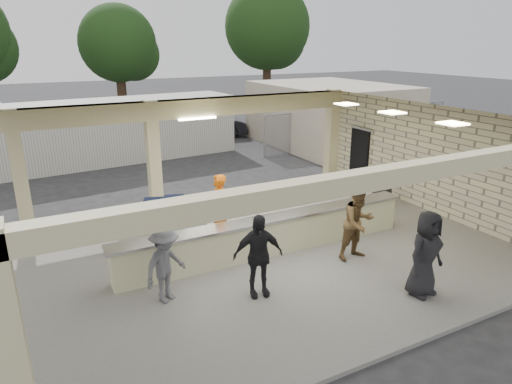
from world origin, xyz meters
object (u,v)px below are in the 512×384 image
passenger_c (165,265)px  car_white_a (298,125)px  car_dark (206,124)px  car_white_b (331,118)px  luggage_cart (161,219)px  passenger_b (258,255)px  passenger_d (425,254)px  passenger_a (358,223)px  container_white (97,132)px  baggage_handler (219,208)px  baggage_counter (270,235)px  drum_fan (379,192)px

passenger_c → car_white_a: 18.73m
passenger_c → car_dark: bearing=36.3°
car_white_b → luggage_cart: bearing=145.0°
car_dark → car_white_a: bearing=-95.9°
passenger_b → passenger_d: bearing=-15.1°
luggage_cart → passenger_a: bearing=-24.0°
car_white_a → car_dark: (-4.84, 2.33, 0.13)m
car_white_a → car_dark: 5.37m
passenger_a → container_white: size_ratio=0.15×
baggage_handler → passenger_d: size_ratio=0.99×
baggage_counter → car_white_b: (11.86, 13.42, 0.22)m
container_white → car_white_b: bearing=-0.0°
car_white_a → container_white: container_white is taller
passenger_b → container_white: 13.86m
baggage_handler → passenger_a: passenger_a is taller
drum_fan → car_white_a: size_ratio=0.21×
luggage_cart → car_dark: size_ratio=0.54×
luggage_cart → car_white_b: 18.28m
car_white_a → car_white_b: bearing=-96.3°
passenger_a → car_dark: (2.64, 16.72, -0.29)m
passenger_c → car_white_b: 20.72m
baggage_counter → car_white_b: size_ratio=1.61×
passenger_d → car_white_b: passenger_d is taller
drum_fan → passenger_b: size_ratio=0.51×
passenger_b → baggage_handler: bearing=95.1°
baggage_handler → car_dark: (5.28, 14.14, -0.27)m
passenger_d → car_white_a: passenger_d is taller
baggage_counter → luggage_cart: luggage_cart is taller
baggage_handler → car_white_b: (12.72, 12.09, -0.24)m
baggage_counter → car_white_a: car_white_a is taller
baggage_counter → drum_fan: (4.93, 1.41, 0.01)m
baggage_counter → luggage_cart: size_ratio=3.31×
passenger_b → car_dark: size_ratio=0.40×
drum_fan → baggage_counter: bearing=-155.2°
car_white_b → baggage_counter: bearing=154.4°
baggage_counter → car_white_a: 16.07m
passenger_d → car_dark: passenger_d is taller
passenger_c → container_white: (0.84, 13.15, 0.47)m
drum_fan → baggage_handler: baggage_handler is taller
passenger_b → passenger_c: (-1.81, 0.68, -0.10)m
passenger_d → car_white_a: 18.00m
car_dark → baggage_handler: bearing=179.2°
passenger_c → car_white_a: passenger_c is taller
baggage_handler → passenger_a: size_ratio=0.98×
drum_fan → car_white_b: size_ratio=0.18×
drum_fan → passenger_b: bearing=-144.7°
drum_fan → car_dark: car_dark is taller
drum_fan → passenger_c: passenger_c is taller
drum_fan → container_white: container_white is taller
baggage_handler → passenger_b: (-0.38, -2.98, -0.02)m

